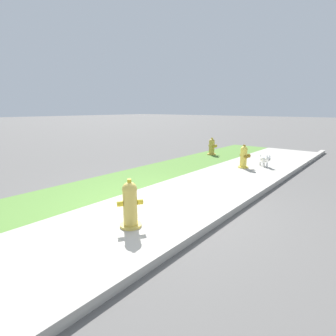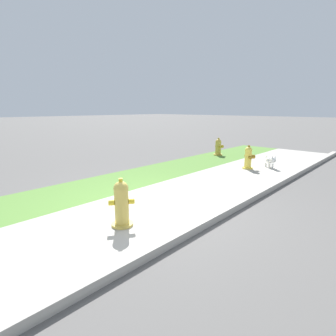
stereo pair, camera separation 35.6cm
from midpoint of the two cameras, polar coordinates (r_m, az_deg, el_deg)
name	(u,v)px [view 2 (the right image)]	position (r m, az deg, el deg)	size (l,w,h in m)	color
ground_plane	(152,208)	(4.92, -1.34, -8.66)	(120.00, 120.00, 0.00)	#5B5956
sidewalk_pavement	(152,207)	(4.92, -1.34, -8.61)	(18.00, 2.17, 0.01)	#ADA89E
grass_verge	(96,187)	(6.36, -13.96, -4.01)	(18.00, 1.71, 0.01)	#568438
street_curb	(204,223)	(4.23, 10.23, -11.71)	(18.00, 0.16, 0.12)	#ADA89E
fire_hydrant_far_end	(248,158)	(8.35, 18.26, 2.14)	(0.35, 0.35, 0.73)	yellow
fire_hydrant_by_grass_verge	(122,203)	(4.11, -7.62, -7.67)	(0.38, 0.38, 0.77)	gold
fire_hydrant_mid_block	(218,147)	(10.53, 11.85, 4.47)	(0.38, 0.39, 0.68)	gold
small_white_dog	(270,160)	(8.74, 22.50, 1.52)	(0.38, 0.43, 0.42)	white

